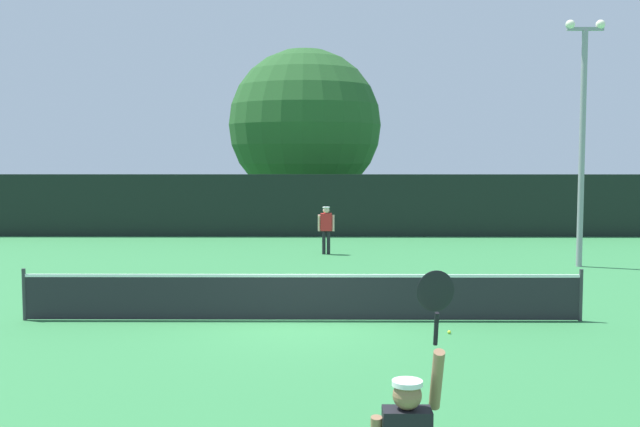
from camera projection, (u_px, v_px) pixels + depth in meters
ground_plane at (302, 321)px, 15.19m from camera, size 120.00×120.00×0.00m
tennis_net at (302, 296)px, 15.15m from camera, size 11.49×0.08×1.07m
perimeter_fence at (314, 205)px, 31.09m from camera, size 30.73×0.12×2.62m
player_receiving at (326, 225)px, 25.42m from camera, size 0.57×0.24×1.64m
tennis_ball at (449, 332)px, 14.05m from camera, size 0.07×0.07×0.07m
light_pole at (583, 126)px, 22.33m from camera, size 1.18×0.28×7.44m
large_tree at (305, 125)px, 36.79m from camera, size 7.57×7.57×8.70m
parked_car_near at (268, 207)px, 37.97m from camera, size 2.43×4.41×1.69m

